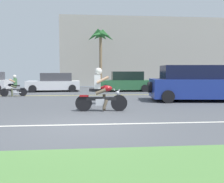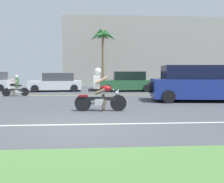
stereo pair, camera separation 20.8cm
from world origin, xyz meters
name	(u,v)px [view 2 (the right image)]	position (x,y,z in m)	size (l,w,h in m)	color
ground	(85,110)	(0.00, 3.00, -0.02)	(56.00, 30.00, 0.04)	#4C4F54
lane_line_near	(80,124)	(0.00, 0.17, 0.00)	(50.40, 0.12, 0.01)	silver
lane_line_far	(89,95)	(0.00, 8.95, 0.00)	(50.40, 0.12, 0.01)	yellow
motorcyclist	(100,93)	(0.62, 2.52, 0.72)	(2.03, 0.66, 1.70)	black
suv_nearby	(197,84)	(5.78, 5.47, 0.91)	(5.05, 2.65, 1.87)	navy
parked_car_1	(57,83)	(-2.63, 12.40, 0.68)	(4.17, 2.25, 1.45)	silver
parked_car_2	(127,82)	(2.94, 12.08, 0.73)	(4.17, 1.99, 1.56)	#2D663D
parked_car_3	(201,82)	(9.06, 12.10, 0.70)	(4.14, 1.92, 1.50)	#8C939E
palm_tree_0	(103,39)	(1.19, 16.39, 4.69)	(2.72, 2.62, 5.63)	#846B4C
motorcyclist_distant	(16,87)	(-4.59, 8.68, 0.57)	(1.60, 0.57, 1.35)	black
building_far	(155,53)	(7.48, 21.00, 3.76)	(21.03, 4.00, 7.52)	#A8A399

